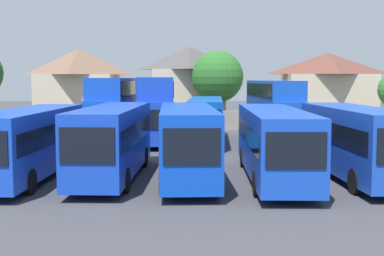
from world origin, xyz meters
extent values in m
plane|color=#424247|center=(0.00, 18.00, 0.00)|extent=(140.00, 140.00, 0.00)
cube|color=gray|center=(0.00, 24.71, 0.90)|extent=(56.00, 0.50, 1.80)
cube|color=blue|center=(-7.87, -0.04, 1.87)|extent=(2.88, 11.25, 3.03)
cube|color=black|center=(-7.87, -0.04, 2.24)|extent=(2.90, 10.35, 0.95)
cylinder|color=black|center=(-6.81, -3.54, 0.55)|extent=(0.33, 1.11, 1.10)
cylinder|color=black|center=(-6.60, 3.38, 0.55)|extent=(0.33, 1.11, 1.10)
cylinder|color=black|center=(-8.94, 3.46, 0.55)|extent=(0.33, 1.11, 1.10)
cube|color=blue|center=(-3.83, 0.15, 1.93)|extent=(2.79, 10.96, 3.15)
cube|color=black|center=(-4.00, -5.31, 2.31)|extent=(2.16, 0.15, 1.42)
cube|color=black|center=(-3.83, 0.15, 2.31)|extent=(2.81, 10.09, 0.99)
cylinder|color=black|center=(-2.81, -3.26, 0.55)|extent=(0.33, 1.11, 1.10)
cylinder|color=black|center=(-5.06, -3.19, 0.55)|extent=(0.33, 1.11, 1.10)
cylinder|color=black|center=(-2.60, 3.49, 0.55)|extent=(0.33, 1.11, 1.10)
cylinder|color=black|center=(-4.85, 3.56, 0.55)|extent=(0.33, 1.11, 1.10)
cube|color=blue|center=(-0.18, -0.36, 1.93)|extent=(2.92, 10.63, 3.15)
cube|color=black|center=(0.04, -5.64, 2.31)|extent=(2.20, 0.17, 1.42)
cube|color=black|center=(-0.18, -0.36, 2.31)|extent=(2.93, 9.79, 0.99)
cylinder|color=black|center=(1.10, -3.58, 0.55)|extent=(0.34, 1.11, 1.10)
cylinder|color=black|center=(-1.19, -3.67, 0.55)|extent=(0.34, 1.11, 1.10)
cylinder|color=black|center=(0.84, 2.95, 0.55)|extent=(0.34, 1.11, 1.10)
cylinder|color=black|center=(-1.46, 2.86, 0.55)|extent=(0.34, 1.11, 1.10)
cube|color=blue|center=(4.00, -0.27, 1.88)|extent=(2.79, 11.88, 3.04)
cube|color=black|center=(3.88, -6.21, 2.24)|extent=(2.26, 0.12, 1.37)
cube|color=black|center=(4.00, -0.27, 2.24)|extent=(2.81, 10.93, 0.96)
cylinder|color=black|center=(5.11, -3.96, 0.55)|extent=(0.32, 1.11, 1.10)
cylinder|color=black|center=(2.75, -3.92, 0.55)|extent=(0.32, 1.11, 1.10)
cylinder|color=black|center=(5.25, 3.37, 0.55)|extent=(0.32, 1.11, 1.10)
cylinder|color=black|center=(2.89, 3.42, 0.55)|extent=(0.32, 1.11, 1.10)
cube|color=blue|center=(7.94, -0.17, 1.93)|extent=(3.04, 10.72, 3.14)
cube|color=black|center=(7.94, -0.17, 2.30)|extent=(3.04, 9.88, 0.99)
cylinder|color=black|center=(6.94, -3.52, 0.55)|extent=(0.35, 1.11, 1.10)
cylinder|color=black|center=(8.93, 3.17, 0.55)|extent=(0.35, 1.11, 1.10)
cylinder|color=black|center=(6.62, 3.05, 0.55)|extent=(0.35, 1.11, 1.10)
cube|color=blue|center=(-6.00, 14.71, 1.87)|extent=(2.61, 10.59, 3.02)
cube|color=black|center=(-6.03, 9.40, 2.23)|extent=(2.25, 0.09, 1.36)
cube|color=black|center=(-6.00, 14.71, 2.23)|extent=(2.64, 9.74, 0.95)
cube|color=blue|center=(-6.00, 14.97, 4.15)|extent=(2.55, 10.06, 1.55)
cube|color=black|center=(-6.00, 14.97, 4.15)|extent=(2.64, 9.53, 1.08)
cylinder|color=black|center=(-4.84, 11.43, 0.55)|extent=(0.30, 1.10, 1.10)
cylinder|color=black|center=(-7.19, 11.44, 0.55)|extent=(0.30, 1.10, 1.10)
cylinder|color=black|center=(-4.81, 17.98, 0.55)|extent=(0.30, 1.10, 1.10)
cylinder|color=black|center=(-7.17, 17.99, 0.55)|extent=(0.30, 1.10, 1.10)
cube|color=blue|center=(-2.65, 14.47, 1.83)|extent=(2.98, 10.65, 2.94)
cube|color=black|center=(-2.42, 9.18, 2.18)|extent=(2.23, 0.18, 1.33)
cube|color=black|center=(-2.65, 14.47, 2.18)|extent=(2.99, 9.81, 0.93)
cube|color=blue|center=(-2.66, 14.73, 4.14)|extent=(2.91, 10.12, 1.67)
cube|color=black|center=(-2.66, 14.73, 4.14)|extent=(2.98, 9.60, 1.17)
cylinder|color=black|center=(-1.34, 11.25, 0.55)|extent=(0.35, 1.11, 1.10)
cylinder|color=black|center=(-3.67, 11.15, 0.55)|extent=(0.35, 1.11, 1.10)
cylinder|color=black|center=(-1.63, 17.79, 0.55)|extent=(0.35, 1.11, 1.10)
cylinder|color=black|center=(-3.95, 17.69, 0.55)|extent=(0.35, 1.11, 1.10)
cube|color=blue|center=(1.11, 14.41, 1.86)|extent=(2.92, 11.83, 3.01)
cube|color=black|center=(0.85, 8.52, 2.22)|extent=(2.11, 0.17, 1.35)
cube|color=black|center=(1.11, 14.41, 2.22)|extent=(2.91, 10.90, 0.95)
cylinder|color=black|center=(2.05, 10.72, 0.55)|extent=(0.35, 1.11, 1.10)
cylinder|color=black|center=(-0.16, 10.82, 0.55)|extent=(0.35, 1.11, 1.10)
cylinder|color=black|center=(2.37, 17.99, 0.55)|extent=(0.35, 1.11, 1.10)
cylinder|color=black|center=(0.16, 18.09, 0.55)|extent=(0.35, 1.11, 1.10)
cube|color=blue|center=(6.30, 14.51, 1.84)|extent=(3.17, 10.57, 2.96)
cube|color=black|center=(6.67, 9.29, 2.19)|extent=(2.13, 0.23, 1.33)
cube|color=black|center=(6.30, 14.51, 2.19)|extent=(3.15, 9.74, 0.93)
cube|color=blue|center=(6.28, 14.77, 4.02)|extent=(3.08, 10.04, 1.41)
cube|color=black|center=(6.28, 14.77, 4.02)|extent=(3.13, 9.53, 0.99)
cylinder|color=black|center=(7.64, 11.37, 0.55)|extent=(0.38, 1.12, 1.10)
cylinder|color=black|center=(5.42, 11.21, 0.55)|extent=(0.38, 1.12, 1.10)
cylinder|color=black|center=(7.18, 17.81, 0.55)|extent=(0.38, 1.12, 1.10)
cylinder|color=black|center=(4.95, 17.65, 0.55)|extent=(0.38, 1.12, 1.10)
cube|color=beige|center=(-12.59, 33.47, 2.66)|extent=(8.20, 7.97, 5.32)
pyramid|color=brown|center=(-12.59, 33.47, 6.74)|extent=(8.61, 8.37, 2.84)
cube|color=beige|center=(-0.25, 31.75, 2.93)|extent=(7.54, 6.90, 5.86)
pyramid|color=#514C4C|center=(-0.25, 31.75, 7.08)|extent=(7.91, 7.25, 2.45)
cube|color=beige|center=(15.04, 32.95, 2.68)|extent=(9.36, 7.11, 5.36)
pyramid|color=brown|center=(15.04, 32.95, 6.54)|extent=(9.83, 7.47, 2.35)
cylinder|color=brown|center=(2.59, 27.21, 1.63)|extent=(0.41, 0.41, 3.26)
sphere|color=#2D6B28|center=(2.59, 27.21, 5.06)|extent=(5.17, 5.17, 5.17)
camera|label=1|loc=(0.05, -25.41, 4.89)|focal=49.21mm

